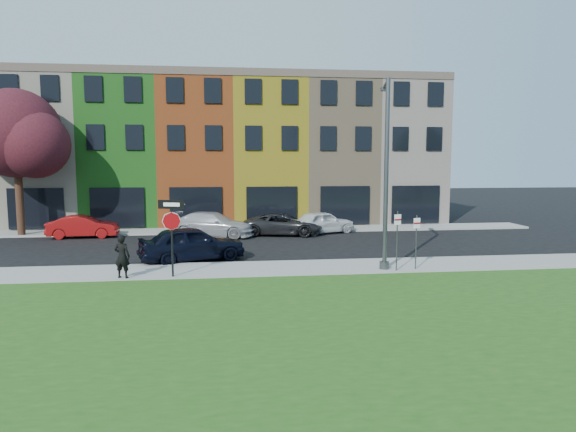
{
  "coord_description": "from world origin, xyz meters",
  "views": [
    {
      "loc": [
        -3.09,
        -17.88,
        4.63
      ],
      "look_at": [
        -0.4,
        4.0,
        2.17
      ],
      "focal_mm": 32.0,
      "sensor_mm": 36.0,
      "label": 1
    }
  ],
  "objects": [
    {
      "name": "ground",
      "position": [
        0.0,
        0.0,
        0.0
      ],
      "size": [
        120.0,
        120.0,
        0.0
      ],
      "primitive_type": "plane",
      "color": "black",
      "rests_on": "ground"
    },
    {
      "name": "parked_car_red",
      "position": [
        -11.44,
        13.33,
        0.66
      ],
      "size": [
        1.88,
        4.17,
        1.32
      ],
      "primitive_type": "imported",
      "rotation": [
        0.0,
        0.0,
        1.63
      ],
      "color": "maroon",
      "rests_on": "ground"
    },
    {
      "name": "street_lamp",
      "position": [
        3.44,
        2.47,
        4.01
      ],
      "size": [
        0.85,
        2.54,
        7.71
      ],
      "rotation": [
        0.0,
        0.0,
        -0.22
      ],
      "color": "#46484B",
      "rests_on": "sidewalk_near"
    },
    {
      "name": "parked_car_white",
      "position": [
        2.92,
        13.32,
        0.71
      ],
      "size": [
        4.75,
        5.39,
        1.41
      ],
      "primitive_type": "imported",
      "rotation": [
        0.0,
        0.0,
        1.99
      ],
      "color": "silver",
      "rests_on": "ground"
    },
    {
      "name": "sidewalk_near",
      "position": [
        2.0,
        3.0,
        0.06
      ],
      "size": [
        40.0,
        3.0,
        0.12
      ],
      "primitive_type": "cube",
      "color": "gray",
      "rests_on": "ground"
    },
    {
      "name": "sedan_near",
      "position": [
        -4.61,
        5.46,
        0.81
      ],
      "size": [
        4.82,
        5.91,
        1.61
      ],
      "primitive_type": "imported",
      "rotation": [
        0.0,
        0.0,
        1.9
      ],
      "color": "black",
      "rests_on": "ground"
    },
    {
      "name": "parking_sign_b",
      "position": [
        3.78,
        1.89,
        1.61
      ],
      "size": [
        0.31,
        0.14,
        2.42
      ],
      "rotation": [
        0.0,
        0.0,
        0.32
      ],
      "color": "#46484B",
      "rests_on": "sidewalk_near"
    },
    {
      "name": "parked_car_dark",
      "position": [
        0.4,
        12.95,
        0.66
      ],
      "size": [
        4.09,
        5.65,
        1.33
      ],
      "primitive_type": "imported",
      "rotation": [
        0.0,
        0.0,
        1.37
      ],
      "color": "black",
      "rests_on": "ground"
    },
    {
      "name": "stop_sign",
      "position": [
        -5.13,
        1.88,
        2.23
      ],
      "size": [
        1.01,
        0.38,
        2.96
      ],
      "rotation": [
        0.0,
        0.0,
        -0.33
      ],
      "color": "black",
      "rests_on": "sidewalk_near"
    },
    {
      "name": "tree_purple",
      "position": [
        -15.12,
        14.25,
        5.98
      ],
      "size": [
        6.24,
        5.46,
        8.59
      ],
      "color": "black",
      "rests_on": "sidewalk_far"
    },
    {
      "name": "sidewalk_far",
      "position": [
        -3.0,
        15.0,
        0.06
      ],
      "size": [
        40.0,
        2.4,
        0.12
      ],
      "primitive_type": "cube",
      "color": "gray",
      "rests_on": "ground"
    },
    {
      "name": "rowhouse_block",
      "position": [
        -2.5,
        21.18,
        4.99
      ],
      "size": [
        30.0,
        10.12,
        10.0
      ],
      "color": "beige",
      "rests_on": "ground"
    },
    {
      "name": "parked_car_silver",
      "position": [
        -3.86,
        12.81,
        0.74
      ],
      "size": [
        4.9,
        6.22,
        1.47
      ],
      "primitive_type": "imported",
      "rotation": [
        0.0,
        0.0,
        1.27
      ],
      "color": "#A3A3A7",
      "rests_on": "ground"
    },
    {
      "name": "parking_sign_a",
      "position": [
        4.65,
        2.04,
        1.5
      ],
      "size": [
        0.31,
        0.13,
        2.22
      ],
      "rotation": [
        0.0,
        0.0,
        0.32
      ],
      "color": "#46484B",
      "rests_on": "sidewalk_near"
    },
    {
      "name": "man",
      "position": [
        -7.01,
        1.9,
        0.95
      ],
      "size": [
        0.81,
        0.71,
        1.66
      ],
      "primitive_type": "imported",
      "rotation": [
        0.0,
        0.0,
        2.88
      ],
      "color": "black",
      "rests_on": "sidewalk_near"
    }
  ]
}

